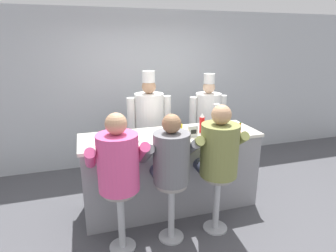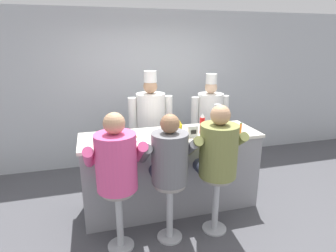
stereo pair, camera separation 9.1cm
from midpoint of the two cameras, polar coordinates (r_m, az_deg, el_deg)
ground_plane at (r=3.76m, az=1.51°, el=-18.47°), size 20.00×20.00×0.00m
wall_back at (r=5.09m, az=-5.64°, el=7.41°), size 10.00×0.06×2.70m
diner_counter at (r=3.79m, az=-0.17°, el=-9.04°), size 2.30×0.72×1.03m
ketchup_bottle_red at (r=3.64m, az=6.19°, el=0.51°), size 0.07×0.07×0.26m
mustard_bottle_yellow at (r=3.43m, az=1.64°, el=-0.71°), size 0.07×0.07×0.23m
hot_sauce_bottle_orange at (r=3.72m, az=13.73°, el=-0.35°), size 0.03×0.03×0.14m
water_pitcher_clear at (r=3.77m, az=10.31°, el=0.70°), size 0.13×0.11×0.22m
breakfast_plate at (r=3.42m, az=-7.86°, el=-2.50°), size 0.24×0.24×0.05m
cereal_bowl at (r=3.50m, az=-13.11°, el=-2.17°), size 0.16×0.16×0.05m
coffee_mug_blue at (r=3.41m, az=-1.38°, el=-1.82°), size 0.14×0.09×0.10m
cup_stack_steel at (r=3.87m, az=9.09°, el=2.06°), size 0.09×0.09×0.33m
napkin_dispenser_chrome at (r=3.49m, az=4.30°, el=-1.04°), size 0.12×0.07×0.14m
diner_seated_pink at (r=2.92m, az=-11.03°, el=-7.88°), size 0.64×0.63×1.52m
diner_seated_grey at (r=3.03m, az=-0.36°, el=-7.19°), size 0.59×0.59×1.47m
diner_seated_olive at (r=3.21m, az=9.26°, el=-5.43°), size 0.64×0.63×1.53m
cook_in_whites_near at (r=4.35m, az=-4.37°, el=0.65°), size 0.69×0.44×1.76m
cook_in_whites_far at (r=4.75m, az=7.51°, el=1.41°), size 0.66×0.42×1.68m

